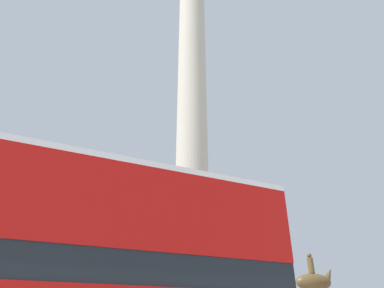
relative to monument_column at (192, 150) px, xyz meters
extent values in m
cylinder|color=#ADA593|center=(0.00, 0.00, 4.49)|extent=(1.56, 1.56, 20.69)
cube|color=#A80F0C|center=(-7.21, -6.27, -5.72)|extent=(11.04, 2.96, 1.54)
cube|color=silver|center=(-7.21, -6.27, -4.89)|extent=(11.04, 2.96, 0.12)
ellipsoid|color=brown|center=(9.51, 2.54, -5.37)|extent=(2.42, 1.62, 1.00)
cone|color=brown|center=(10.53, 2.22, -4.91)|extent=(1.09, 0.81, 1.06)
cylinder|color=brown|center=(9.51, 2.54, -4.41)|extent=(0.36, 0.36, 0.90)
sphere|color=brown|center=(9.51, 2.54, -3.82)|extent=(0.28, 0.28, 0.28)
cylinder|color=black|center=(-3.36, -1.67, -6.45)|extent=(0.14, 0.14, 5.43)
sphere|color=white|center=(-3.36, -1.67, -3.50)|extent=(0.47, 0.47, 0.47)
camera|label=1|loc=(-7.06, -13.17, -7.60)|focal=32.00mm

